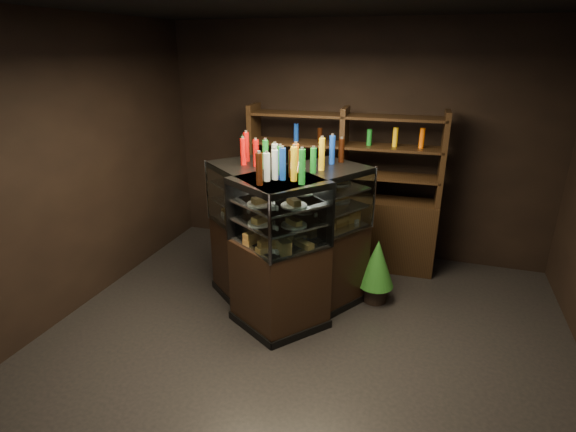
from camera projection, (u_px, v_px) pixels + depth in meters
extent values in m
plane|color=black|center=(297.00, 355.00, 4.14)|extent=(5.00, 5.00, 0.00)
cube|color=black|center=(354.00, 142.00, 5.83)|extent=(5.00, 0.02, 3.00)
cube|color=black|center=(50.00, 176.00, 4.33)|extent=(0.02, 5.00, 3.00)
cube|color=black|center=(302.00, 272.00, 4.72)|extent=(1.30, 1.53, 0.90)
cube|color=black|center=(301.00, 305.00, 4.87)|extent=(1.34, 1.57, 0.08)
cube|color=black|center=(303.00, 175.00, 4.35)|extent=(1.30, 1.53, 0.06)
cube|color=silver|center=(302.00, 232.00, 4.56)|extent=(1.23, 1.45, 0.02)
cube|color=silver|center=(302.00, 212.00, 4.48)|extent=(1.23, 1.45, 0.02)
cube|color=silver|center=(303.00, 194.00, 4.42)|extent=(1.23, 1.45, 0.02)
cube|color=white|center=(328.00, 212.00, 4.20)|extent=(0.72, 1.17, 0.63)
cylinder|color=silver|center=(374.00, 197.00, 4.62)|extent=(0.03, 0.03, 0.65)
cylinder|color=silver|center=(270.00, 230.00, 3.79)|extent=(0.03, 0.03, 0.65)
cube|color=black|center=(267.00, 269.00, 4.78)|extent=(1.49, 1.41, 0.90)
cube|color=black|center=(267.00, 302.00, 4.92)|extent=(1.53, 1.45, 0.08)
cube|color=black|center=(265.00, 174.00, 4.40)|extent=(1.49, 1.41, 0.06)
cube|color=silver|center=(266.00, 229.00, 4.61)|extent=(1.41, 1.33, 0.02)
cube|color=silver|center=(266.00, 210.00, 4.54)|extent=(1.41, 1.33, 0.02)
cube|color=silver|center=(265.00, 192.00, 4.47)|extent=(1.41, 1.33, 0.02)
cube|color=white|center=(234.00, 207.00, 4.33)|extent=(1.05, 0.89, 0.63)
cylinder|color=silver|center=(270.00, 230.00, 3.79)|extent=(0.03, 0.03, 0.65)
cylinder|color=silver|center=(207.00, 189.00, 4.88)|extent=(0.03, 0.03, 0.65)
cube|color=gold|center=(259.00, 244.00, 4.17)|extent=(0.17, 0.20, 0.06)
cube|color=gold|center=(275.00, 239.00, 4.29)|extent=(0.17, 0.20, 0.06)
cube|color=gold|center=(290.00, 234.00, 4.40)|extent=(0.17, 0.20, 0.06)
cube|color=gold|center=(305.00, 229.00, 4.52)|extent=(0.17, 0.20, 0.06)
cube|color=gold|center=(318.00, 224.00, 4.64)|extent=(0.17, 0.20, 0.06)
cube|color=gold|center=(331.00, 220.00, 4.75)|extent=(0.17, 0.20, 0.06)
cube|color=gold|center=(344.00, 216.00, 4.87)|extent=(0.17, 0.20, 0.06)
cylinder|color=white|center=(261.00, 223.00, 4.16)|extent=(0.24, 0.24, 0.02)
cube|color=gold|center=(261.00, 219.00, 4.15)|extent=(0.16, 0.19, 0.05)
cylinder|color=white|center=(303.00, 210.00, 4.48)|extent=(0.24, 0.24, 0.02)
cube|color=gold|center=(303.00, 207.00, 4.47)|extent=(0.16, 0.19, 0.05)
cylinder|color=white|center=(339.00, 200.00, 4.79)|extent=(0.24, 0.24, 0.02)
cube|color=gold|center=(339.00, 197.00, 4.78)|extent=(0.16, 0.19, 0.05)
cylinder|color=white|center=(260.00, 204.00, 4.10)|extent=(0.24, 0.24, 0.02)
cube|color=gold|center=(260.00, 200.00, 4.08)|extent=(0.16, 0.19, 0.05)
cylinder|color=white|center=(303.00, 192.00, 4.41)|extent=(0.24, 0.24, 0.02)
cube|color=gold|center=(303.00, 189.00, 4.40)|extent=(0.16, 0.19, 0.05)
cylinder|color=white|center=(339.00, 183.00, 4.73)|extent=(0.24, 0.24, 0.02)
cube|color=gold|center=(339.00, 179.00, 4.71)|extent=(0.16, 0.19, 0.05)
cube|color=gold|center=(238.00, 210.00, 5.04)|extent=(0.20, 0.18, 0.06)
cube|color=gold|center=(246.00, 215.00, 4.89)|extent=(0.20, 0.18, 0.06)
cube|color=gold|center=(254.00, 221.00, 4.73)|extent=(0.20, 0.18, 0.06)
cube|color=gold|center=(263.00, 227.00, 4.58)|extent=(0.20, 0.18, 0.06)
cube|color=gold|center=(272.00, 233.00, 4.43)|extent=(0.20, 0.18, 0.06)
cube|color=gold|center=(283.00, 239.00, 4.28)|extent=(0.20, 0.18, 0.06)
cube|color=gold|center=(293.00, 247.00, 4.13)|extent=(0.20, 0.18, 0.06)
cylinder|color=white|center=(243.00, 195.00, 4.95)|extent=(0.24, 0.24, 0.02)
cube|color=gold|center=(242.00, 192.00, 4.93)|extent=(0.18, 0.17, 0.05)
cylinder|color=white|center=(266.00, 209.00, 4.53)|extent=(0.24, 0.24, 0.02)
cube|color=gold|center=(266.00, 205.00, 4.52)|extent=(0.18, 0.17, 0.05)
cylinder|color=white|center=(293.00, 225.00, 4.12)|extent=(0.24, 0.24, 0.02)
cube|color=gold|center=(293.00, 221.00, 4.11)|extent=(0.18, 0.17, 0.05)
cylinder|color=white|center=(242.00, 178.00, 4.88)|extent=(0.24, 0.24, 0.02)
cube|color=gold|center=(242.00, 175.00, 4.87)|extent=(0.18, 0.17, 0.05)
cylinder|color=white|center=(265.00, 191.00, 4.46)|extent=(0.24, 0.24, 0.02)
cube|color=gold|center=(265.00, 187.00, 4.45)|extent=(0.18, 0.17, 0.05)
cylinder|color=white|center=(293.00, 205.00, 4.05)|extent=(0.24, 0.24, 0.02)
cube|color=gold|center=(293.00, 202.00, 4.04)|extent=(0.18, 0.17, 0.05)
cylinder|color=#0F38B2|center=(255.00, 168.00, 3.94)|extent=(0.06, 0.06, 0.28)
cylinder|color=silver|center=(254.00, 151.00, 3.89)|extent=(0.03, 0.03, 0.02)
cylinder|color=yellow|center=(266.00, 166.00, 4.02)|extent=(0.06, 0.06, 0.28)
cylinder|color=silver|center=(266.00, 149.00, 3.96)|extent=(0.03, 0.03, 0.02)
cylinder|color=#D8590A|center=(277.00, 163.00, 4.09)|extent=(0.06, 0.06, 0.28)
cylinder|color=silver|center=(277.00, 147.00, 4.04)|extent=(0.03, 0.03, 0.02)
cylinder|color=#147223|center=(288.00, 161.00, 4.17)|extent=(0.06, 0.06, 0.28)
cylinder|color=silver|center=(288.00, 145.00, 4.12)|extent=(0.03, 0.03, 0.02)
cylinder|color=black|center=(298.00, 159.00, 4.25)|extent=(0.06, 0.06, 0.28)
cylinder|color=silver|center=(298.00, 143.00, 4.20)|extent=(0.03, 0.03, 0.02)
cylinder|color=#B20C0A|center=(308.00, 157.00, 4.33)|extent=(0.06, 0.06, 0.28)
cylinder|color=silver|center=(308.00, 142.00, 4.27)|extent=(0.03, 0.03, 0.02)
cylinder|color=silver|center=(318.00, 155.00, 4.40)|extent=(0.06, 0.06, 0.28)
cylinder|color=silver|center=(318.00, 140.00, 4.35)|extent=(0.03, 0.03, 0.02)
cylinder|color=#0F38B2|center=(327.00, 153.00, 4.48)|extent=(0.06, 0.06, 0.28)
cylinder|color=silver|center=(327.00, 138.00, 4.43)|extent=(0.03, 0.03, 0.02)
cylinder|color=yellow|center=(336.00, 151.00, 4.56)|extent=(0.06, 0.06, 0.28)
cylinder|color=silver|center=(336.00, 137.00, 4.51)|extent=(0.03, 0.03, 0.02)
cylinder|color=#D8590A|center=(344.00, 150.00, 4.64)|extent=(0.06, 0.06, 0.28)
cylinder|color=silver|center=(345.00, 135.00, 4.58)|extent=(0.03, 0.03, 0.02)
cylinder|color=#0F38B2|center=(238.00, 146.00, 4.80)|extent=(0.06, 0.06, 0.28)
cylinder|color=silver|center=(238.00, 132.00, 4.75)|extent=(0.03, 0.03, 0.02)
cylinder|color=yellow|center=(244.00, 148.00, 4.70)|extent=(0.06, 0.06, 0.28)
cylinder|color=silver|center=(243.00, 134.00, 4.64)|extent=(0.03, 0.03, 0.02)
cylinder|color=#D8590A|center=(249.00, 151.00, 4.60)|extent=(0.06, 0.06, 0.28)
cylinder|color=silver|center=(249.00, 136.00, 4.54)|extent=(0.03, 0.03, 0.02)
cylinder|color=#147223|center=(255.00, 153.00, 4.49)|extent=(0.06, 0.06, 0.28)
cylinder|color=silver|center=(255.00, 138.00, 4.44)|extent=(0.03, 0.03, 0.02)
cylinder|color=black|center=(261.00, 155.00, 4.39)|extent=(0.06, 0.06, 0.28)
cylinder|color=silver|center=(261.00, 140.00, 4.34)|extent=(0.03, 0.03, 0.02)
cylinder|color=#B20C0A|center=(268.00, 158.00, 4.29)|extent=(0.06, 0.06, 0.28)
cylinder|color=silver|center=(268.00, 142.00, 4.24)|extent=(0.03, 0.03, 0.02)
cylinder|color=silver|center=(275.00, 161.00, 4.19)|extent=(0.06, 0.06, 0.28)
cylinder|color=silver|center=(274.00, 145.00, 4.14)|extent=(0.03, 0.03, 0.02)
cylinder|color=#0F38B2|center=(282.00, 164.00, 4.09)|extent=(0.06, 0.06, 0.28)
cylinder|color=silver|center=(282.00, 147.00, 4.04)|extent=(0.03, 0.03, 0.02)
cylinder|color=yellow|center=(289.00, 167.00, 3.99)|extent=(0.06, 0.06, 0.28)
cylinder|color=silver|center=(289.00, 150.00, 3.93)|extent=(0.03, 0.03, 0.02)
cylinder|color=#D8590A|center=(297.00, 170.00, 3.89)|extent=(0.06, 0.06, 0.28)
cylinder|color=silver|center=(297.00, 153.00, 3.83)|extent=(0.03, 0.03, 0.02)
cylinder|color=black|center=(375.00, 293.00, 5.00)|extent=(0.26, 0.26, 0.19)
cone|color=#1D611B|center=(377.00, 263.00, 4.87)|extent=(0.39, 0.39, 0.54)
cone|color=#1D611B|center=(378.00, 248.00, 4.81)|extent=(0.30, 0.30, 0.38)
cube|color=black|center=(340.00, 229.00, 5.81)|extent=(2.37, 0.51, 0.90)
cube|color=black|center=(254.00, 148.00, 5.75)|extent=(0.07, 0.38, 1.10)
cube|color=black|center=(343.00, 153.00, 5.46)|extent=(0.07, 0.38, 1.10)
cube|color=black|center=(443.00, 159.00, 5.17)|extent=(0.07, 0.38, 1.10)
cube|color=black|center=(343.00, 173.00, 5.55)|extent=(2.32, 0.47, 0.03)
cube|color=black|center=(344.00, 145.00, 5.42)|extent=(2.32, 0.47, 0.03)
cube|color=black|center=(345.00, 116.00, 5.30)|extent=(2.32, 0.47, 0.03)
cylinder|color=#0F38B2|center=(273.00, 159.00, 5.73)|extent=(0.06, 0.06, 0.22)
cylinder|color=yellow|center=(296.00, 160.00, 5.65)|extent=(0.06, 0.06, 0.22)
cylinder|color=#D8590A|center=(319.00, 162.00, 5.58)|extent=(0.06, 0.06, 0.22)
cylinder|color=#147223|center=(343.00, 163.00, 5.50)|extent=(0.06, 0.06, 0.22)
cylinder|color=black|center=(368.00, 165.00, 5.43)|extent=(0.06, 0.06, 0.22)
cylinder|color=#B20C0A|center=(393.00, 167.00, 5.35)|extent=(0.06, 0.06, 0.22)
cylinder|color=silver|center=(419.00, 168.00, 5.28)|extent=(0.06, 0.06, 0.22)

